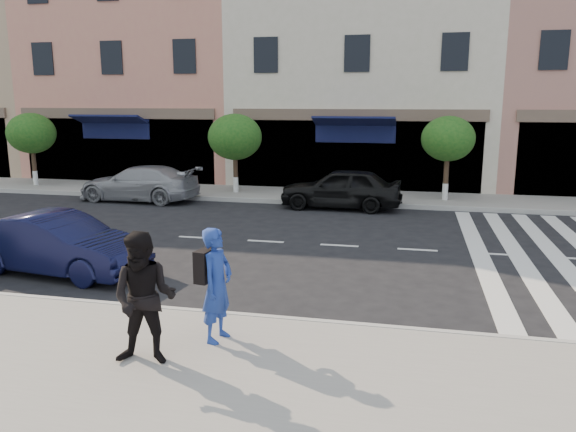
# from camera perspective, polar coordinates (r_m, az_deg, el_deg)

# --- Properties ---
(ground) EXTENTS (120.00, 120.00, 0.00)m
(ground) POSITION_cam_1_polar(r_m,az_deg,el_deg) (11.01, 2.55, -8.23)
(ground) COLOR black
(ground) RESTS_ON ground
(sidewalk_near) EXTENTS (60.00, 4.50, 0.15)m
(sidewalk_near) POSITION_cam_1_polar(r_m,az_deg,el_deg) (7.63, -2.54, -17.16)
(sidewalk_near) COLOR gray
(sidewalk_near) RESTS_ON ground
(sidewalk_far) EXTENTS (60.00, 3.00, 0.15)m
(sidewalk_far) POSITION_cam_1_polar(r_m,az_deg,el_deg) (21.59, 7.61, 1.85)
(sidewalk_far) COLOR gray
(sidewalk_far) RESTS_ON ground
(building_west_mid) EXTENTS (10.00, 9.00, 14.00)m
(building_west_mid) POSITION_cam_1_polar(r_m,az_deg,el_deg) (30.21, -13.23, 17.65)
(building_west_mid) COLOR tan
(building_west_mid) RESTS_ON ground
(building_centre) EXTENTS (11.00, 9.00, 11.00)m
(building_centre) POSITION_cam_1_polar(r_m,az_deg,el_deg) (27.34, 7.99, 15.33)
(building_centre) COLOR beige
(building_centre) RESTS_ON ground
(street_tree_wa) EXTENTS (2.00, 2.00, 3.05)m
(street_tree_wa) POSITION_cam_1_polar(r_m,az_deg,el_deg) (26.29, -24.62, 7.62)
(street_tree_wa) COLOR #473323
(street_tree_wa) RESTS_ON sidewalk_far
(street_tree_wb) EXTENTS (2.10, 2.10, 3.06)m
(street_tree_wb) POSITION_cam_1_polar(r_m,az_deg,el_deg) (22.10, -5.42, 7.97)
(street_tree_wb) COLOR #473323
(street_tree_wb) RESTS_ON sidewalk_far
(street_tree_c) EXTENTS (1.90, 1.90, 3.04)m
(street_tree_c) POSITION_cam_1_polar(r_m,az_deg,el_deg) (21.08, 15.96, 7.52)
(street_tree_c) COLOR #473323
(street_tree_c) RESTS_ON sidewalk_far
(photographer) EXTENTS (0.53, 0.71, 1.76)m
(photographer) POSITION_cam_1_polar(r_m,az_deg,el_deg) (8.58, -7.23, -6.94)
(photographer) COLOR navy
(photographer) RESTS_ON sidewalk_near
(walker) EXTENTS (1.00, 0.83, 1.88)m
(walker) POSITION_cam_1_polar(r_m,az_deg,el_deg) (8.02, -14.37, -8.13)
(walker) COLOR black
(walker) RESTS_ON sidewalk_near
(car_near_mid) EXTENTS (4.18, 1.91, 1.33)m
(car_near_mid) POSITION_cam_1_polar(r_m,az_deg,el_deg) (13.25, -22.32, -2.66)
(car_near_mid) COLOR black
(car_near_mid) RESTS_ON ground
(car_far_left) EXTENTS (4.63, 2.06, 1.32)m
(car_far_left) POSITION_cam_1_polar(r_m,az_deg,el_deg) (21.83, -14.90, 3.23)
(car_far_left) COLOR gray
(car_far_left) RESTS_ON ground
(car_far_mid) EXTENTS (4.25, 1.81, 1.43)m
(car_far_mid) POSITION_cam_1_polar(r_m,az_deg,el_deg) (19.68, 5.40, 2.83)
(car_far_mid) COLOR black
(car_far_mid) RESTS_ON ground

